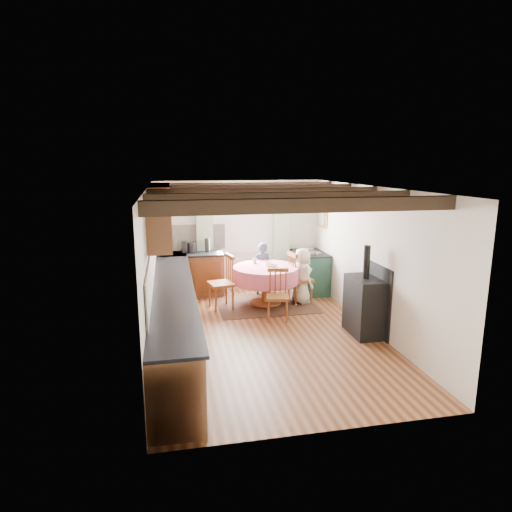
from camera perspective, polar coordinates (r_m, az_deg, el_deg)
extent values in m
cube|color=#965C36|center=(7.34, 1.26, -10.11)|extent=(3.60, 5.50, 0.00)
cube|color=white|center=(6.81, 1.35, 8.94)|extent=(3.60, 5.50, 0.00)
cube|color=silver|center=(9.63, -2.31, 2.67)|extent=(3.60, 0.00, 2.40)
cube|color=silver|center=(4.45, 9.24, -8.77)|extent=(3.60, 0.00, 2.40)
cube|color=silver|center=(6.82, -13.62, -1.59)|extent=(0.00, 5.50, 2.40)
cube|color=silver|center=(7.57, 14.71, -0.30)|extent=(0.00, 5.50, 2.40)
cube|color=black|center=(4.89, 6.58, 6.58)|extent=(3.60, 0.16, 0.16)
cube|color=black|center=(5.85, 3.54, 7.53)|extent=(3.60, 0.16, 0.16)
cube|color=black|center=(6.81, 1.35, 8.19)|extent=(3.60, 0.16, 0.16)
cube|color=black|center=(7.79, -0.30, 8.68)|extent=(3.60, 0.16, 0.16)
cube|color=black|center=(8.77, -1.58, 9.05)|extent=(3.60, 0.16, 0.16)
cube|color=beige|center=(7.11, -13.38, -1.03)|extent=(0.02, 4.50, 0.55)
cube|color=beige|center=(9.50, -8.26, 2.43)|extent=(1.40, 0.02, 0.55)
cube|color=brown|center=(7.03, -10.85, -7.53)|extent=(0.60, 5.30, 0.88)
cube|color=brown|center=(9.38, -8.32, -2.44)|extent=(1.30, 0.60, 0.88)
cube|color=black|center=(6.89, -10.83, -3.91)|extent=(0.64, 5.30, 0.04)
cube|color=black|center=(9.26, -8.40, 0.28)|extent=(1.30, 0.64, 0.04)
cube|color=brown|center=(7.87, -12.36, 5.81)|extent=(0.34, 1.80, 0.90)
cube|color=brown|center=(6.39, -12.49, 3.95)|extent=(0.34, 0.90, 0.70)
cube|color=white|center=(9.57, -1.72, 5.04)|extent=(1.34, 0.03, 1.54)
cube|color=white|center=(9.58, -1.73, 5.04)|extent=(1.20, 0.01, 1.40)
cube|color=beige|center=(9.46, -6.70, 1.81)|extent=(0.35, 0.10, 2.10)
cube|color=beige|center=(9.74, 3.32, 2.17)|extent=(0.35, 0.10, 2.10)
cylinder|color=black|center=(9.43, -1.66, 8.59)|extent=(2.00, 0.03, 0.03)
cube|color=gold|center=(9.57, 8.67, 5.51)|extent=(0.04, 0.50, 0.60)
cylinder|color=silver|center=(9.75, 3.83, 5.74)|extent=(0.30, 0.02, 0.30)
cube|color=#4E2F20|center=(8.78, 1.26, -6.29)|extent=(1.90, 1.48, 0.01)
imported|color=#2A3A46|center=(9.28, 0.77, -1.67)|extent=(0.41, 0.27, 1.13)
imported|color=beige|center=(8.76, 6.03, -2.61)|extent=(0.50, 0.63, 1.12)
imported|color=silver|center=(8.65, 1.80, -1.10)|extent=(0.22, 0.22, 0.05)
imported|color=silver|center=(8.45, 2.14, -1.36)|extent=(0.29, 0.29, 0.07)
imported|color=silver|center=(8.85, -0.16, -0.63)|extent=(0.13, 0.13, 0.10)
cylinder|color=#262628|center=(9.28, -9.26, 1.18)|extent=(0.14, 0.14, 0.24)
cylinder|color=#262628|center=(9.31, -8.29, 1.15)|extent=(0.19, 0.19, 0.22)
cylinder|color=#262628|center=(9.28, -6.36, 1.42)|extent=(0.11, 0.11, 0.30)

